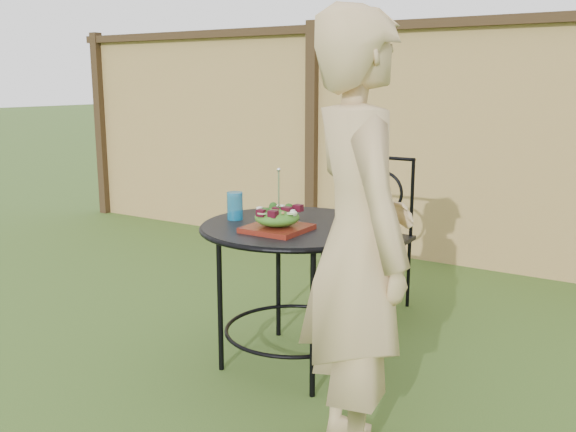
% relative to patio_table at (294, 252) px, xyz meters
% --- Properties ---
extents(ground, '(60.00, 60.00, 0.00)m').
position_rel_patio_table_xyz_m(ground, '(0.16, 0.00, -0.59)').
color(ground, '#2A4B18').
rests_on(ground, ground).
extents(fence, '(8.00, 0.12, 1.90)m').
position_rel_patio_table_xyz_m(fence, '(0.16, 2.20, 0.36)').
color(fence, tan).
rests_on(fence, ground).
extents(patio_table, '(0.92, 0.92, 0.72)m').
position_rel_patio_table_xyz_m(patio_table, '(0.00, 0.00, 0.00)').
color(patio_table, black).
rests_on(patio_table, ground).
extents(patio_chair, '(0.46, 0.46, 0.95)m').
position_rel_patio_table_xyz_m(patio_chair, '(-0.02, 0.95, -0.08)').
color(patio_chair, black).
rests_on(patio_chair, ground).
extents(diner, '(0.71, 0.71, 1.67)m').
position_rel_patio_table_xyz_m(diner, '(0.63, -0.58, 0.25)').
color(diner, tan).
rests_on(diner, ground).
extents(salad_plate, '(0.27, 0.27, 0.02)m').
position_rel_patio_table_xyz_m(salad_plate, '(0.01, -0.16, 0.15)').
color(salad_plate, '#4D0B10').
rests_on(salad_plate, patio_table).
extents(salad, '(0.21, 0.21, 0.08)m').
position_rel_patio_table_xyz_m(salad, '(0.01, -0.16, 0.20)').
color(salad, '#235614').
rests_on(salad, salad_plate).
extents(fork, '(0.01, 0.01, 0.18)m').
position_rel_patio_table_xyz_m(fork, '(0.02, -0.16, 0.33)').
color(fork, silver).
rests_on(fork, salad).
extents(drinking_glass, '(0.08, 0.08, 0.14)m').
position_rel_patio_table_xyz_m(drinking_glass, '(-0.31, -0.06, 0.21)').
color(drinking_glass, '#0C6393').
rests_on(drinking_glass, patio_table).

